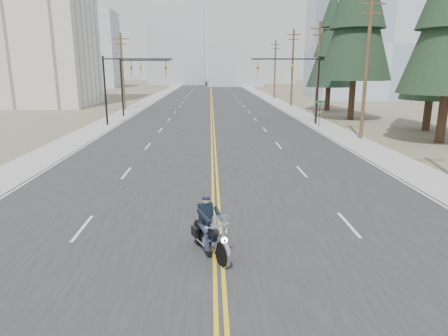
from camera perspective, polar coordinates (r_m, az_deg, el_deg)
name	(u,v)px	position (r m, az deg, el deg)	size (l,w,h in m)	color
ground_plane	(219,282)	(11.55, -0.65, -16.04)	(400.00, 400.00, 0.00)	#776D56
road	(211,98)	(80.19, -1.82, 9.94)	(20.00, 200.00, 0.01)	#303033
sidewalk_left	(153,98)	(80.98, -10.11, 9.78)	(3.00, 200.00, 0.01)	#A5A5A0
sidewalk_right	(269,98)	(81.04, 6.46, 9.91)	(3.00, 200.00, 0.01)	#A5A5A0
traffic_mast_left	(124,77)	(42.90, -14.08, 12.53)	(7.10, 0.26, 7.00)	black
traffic_mast_right	(299,77)	(42.99, 10.66, 12.71)	(7.10, 0.26, 7.00)	black
traffic_mast_far	(135,76)	(50.81, -12.58, 12.72)	(6.10, 0.26, 7.00)	black
street_sign	(320,109)	(41.67, 13.53, 8.21)	(0.90, 0.06, 2.62)	black
utility_pole_b	(367,66)	(35.35, 19.70, 13.60)	(2.20, 0.30, 11.50)	brown
utility_pole_c	(318,69)	(49.64, 13.27, 13.65)	(2.20, 0.30, 11.00)	brown
utility_pole_d	(292,67)	(64.26, 9.75, 14.06)	(2.20, 0.30, 11.50)	brown
utility_pole_e	(275,68)	(80.99, 7.30, 13.93)	(2.20, 0.30, 11.00)	brown
utility_pole_left	(122,70)	(59.27, -14.31, 13.36)	(2.20, 0.30, 10.50)	brown
apartment_block	(24,5)	(71.27, -26.62, 20.11)	(18.00, 14.00, 30.00)	silver
glass_building	(375,46)	(86.33, 20.80, 16.01)	(24.00, 16.00, 20.00)	#9EB5CC
haze_bldg_a	(93,50)	(129.84, -18.19, 15.72)	(14.00, 12.00, 22.00)	#B7BCC6
haze_bldg_b	(235,64)	(135.24, 1.58, 14.59)	(18.00, 14.00, 14.00)	#ADB2B7
haze_bldg_c	(347,57)	(126.58, 17.17, 14.94)	(16.00, 12.00, 18.00)	#B7BCC6
haze_bldg_d	(177,47)	(150.62, -6.72, 16.74)	(20.00, 15.00, 26.00)	#ADB2B7
haze_bldg_e	(274,68)	(161.96, 7.22, 14.05)	(14.00, 14.00, 12.00)	#B7BCC6
haze_bldg_f	(61,61)	(148.59, -22.21, 13.93)	(12.00, 12.00, 16.00)	#ADB2B7
motorcyclist	(210,227)	(12.68, -1.94, -8.48)	(1.02, 2.39, 1.87)	black
conifer_mid	(437,38)	(42.54, 28.12, 16.07)	(5.52, 5.52, 14.71)	#382619
conifer_tall	(359,1)	(49.05, 18.76, 21.68)	(8.07, 8.07, 22.40)	#382619
conifer_far	(331,41)	(58.47, 15.06, 17.14)	(6.10, 6.10, 16.33)	#382619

